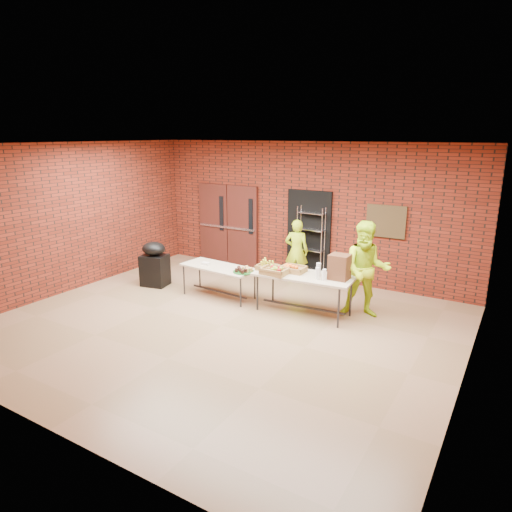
{
  "coord_description": "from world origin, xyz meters",
  "views": [
    {
      "loc": [
        4.47,
        -6.22,
        3.37
      ],
      "look_at": [
        -0.12,
        1.4,
        0.97
      ],
      "focal_mm": 32.0,
      "sensor_mm": 36.0,
      "label": 1
    }
  ],
  "objects_px": {
    "table_right": "(304,278)",
    "covered_grill": "(155,264)",
    "table_left": "(219,269)",
    "wire_rack": "(310,244)",
    "volunteer_man": "(366,270)",
    "volunteer_woman": "(296,251)",
    "coffee_dispenser": "(340,267)"
  },
  "relations": [
    {
      "from": "table_right",
      "to": "covered_grill",
      "type": "distance_m",
      "value": 3.63
    },
    {
      "from": "table_left",
      "to": "wire_rack",
      "type": "bearing_deg",
      "value": 65.46
    },
    {
      "from": "table_left",
      "to": "covered_grill",
      "type": "bearing_deg",
      "value": -170.86
    },
    {
      "from": "covered_grill",
      "to": "volunteer_man",
      "type": "bearing_deg",
      "value": -3.84
    },
    {
      "from": "volunteer_woman",
      "to": "volunteer_man",
      "type": "bearing_deg",
      "value": 133.25
    },
    {
      "from": "table_left",
      "to": "coffee_dispenser",
      "type": "xyz_separation_m",
      "value": [
        2.6,
        0.18,
        0.39
      ]
    },
    {
      "from": "volunteer_man",
      "to": "table_left",
      "type": "bearing_deg",
      "value": 169.25
    },
    {
      "from": "wire_rack",
      "to": "coffee_dispenser",
      "type": "height_order",
      "value": "wire_rack"
    },
    {
      "from": "coffee_dispenser",
      "to": "volunteer_woman",
      "type": "bearing_deg",
      "value": 136.25
    },
    {
      "from": "volunteer_woman",
      "to": "table_left",
      "type": "bearing_deg",
      "value": 44.89
    },
    {
      "from": "table_right",
      "to": "covered_grill",
      "type": "height_order",
      "value": "covered_grill"
    },
    {
      "from": "table_right",
      "to": "coffee_dispenser",
      "type": "height_order",
      "value": "coffee_dispenser"
    },
    {
      "from": "coffee_dispenser",
      "to": "volunteer_woman",
      "type": "relative_size",
      "value": 0.31
    },
    {
      "from": "table_left",
      "to": "covered_grill",
      "type": "relative_size",
      "value": 1.65
    },
    {
      "from": "table_left",
      "to": "coffee_dispenser",
      "type": "height_order",
      "value": "coffee_dispenser"
    },
    {
      "from": "coffee_dispenser",
      "to": "covered_grill",
      "type": "distance_m",
      "value": 4.33
    },
    {
      "from": "coffee_dispenser",
      "to": "volunteer_man",
      "type": "height_order",
      "value": "volunteer_man"
    },
    {
      "from": "table_left",
      "to": "table_right",
      "type": "xyz_separation_m",
      "value": [
        1.93,
        0.08,
        0.1
      ]
    },
    {
      "from": "table_left",
      "to": "covered_grill",
      "type": "distance_m",
      "value": 1.7
    },
    {
      "from": "table_left",
      "to": "volunteer_woman",
      "type": "xyz_separation_m",
      "value": [
        0.96,
        1.74,
        0.13
      ]
    },
    {
      "from": "table_left",
      "to": "table_right",
      "type": "height_order",
      "value": "table_right"
    },
    {
      "from": "coffee_dispenser",
      "to": "volunteer_woman",
      "type": "height_order",
      "value": "volunteer_woman"
    },
    {
      "from": "wire_rack",
      "to": "table_left",
      "type": "height_order",
      "value": "wire_rack"
    },
    {
      "from": "coffee_dispenser",
      "to": "covered_grill",
      "type": "height_order",
      "value": "coffee_dispenser"
    },
    {
      "from": "volunteer_woman",
      "to": "volunteer_man",
      "type": "xyz_separation_m",
      "value": [
        2.02,
        -1.19,
        0.17
      ]
    },
    {
      "from": "wire_rack",
      "to": "table_right",
      "type": "xyz_separation_m",
      "value": [
        0.77,
        -2.0,
        -0.16
      ]
    },
    {
      "from": "table_right",
      "to": "volunteer_man",
      "type": "distance_m",
      "value": 1.17
    },
    {
      "from": "wire_rack",
      "to": "covered_grill",
      "type": "bearing_deg",
      "value": -136.71
    },
    {
      "from": "table_left",
      "to": "volunteer_woman",
      "type": "relative_size",
      "value": 1.13
    },
    {
      "from": "table_right",
      "to": "volunteer_woman",
      "type": "relative_size",
      "value": 1.31
    },
    {
      "from": "covered_grill",
      "to": "volunteer_woman",
      "type": "bearing_deg",
      "value": 23.13
    },
    {
      "from": "coffee_dispenser",
      "to": "volunteer_man",
      "type": "bearing_deg",
      "value": 44.35
    }
  ]
}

